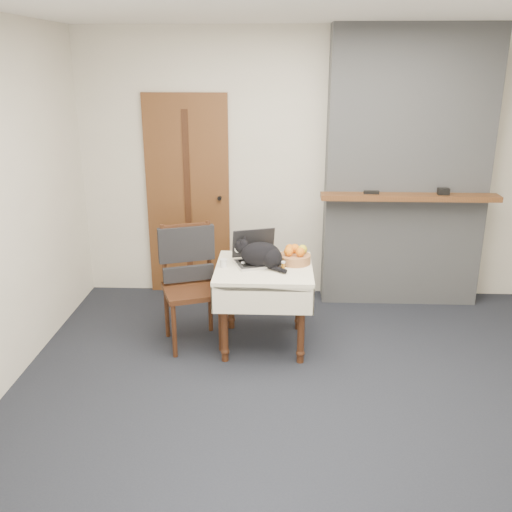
{
  "coord_description": "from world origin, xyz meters",
  "views": [
    {
      "loc": [
        -0.28,
        -3.55,
        2.27
      ],
      "look_at": [
        -0.47,
        0.75,
        0.8
      ],
      "focal_mm": 40.0,
      "sensor_mm": 36.0,
      "label": 1
    }
  ],
  "objects": [
    {
      "name": "ground",
      "position": [
        0.0,
        0.0,
        0.0
      ],
      "size": [
        4.5,
        4.5,
        0.0
      ],
      "primitive_type": "plane",
      "color": "black",
      "rests_on": "ground"
    },
    {
      "name": "room_shell",
      "position": [
        0.0,
        0.46,
        1.76
      ],
      "size": [
        4.52,
        4.01,
        2.61
      ],
      "color": "beige",
      "rests_on": "ground"
    },
    {
      "name": "door",
      "position": [
        -1.2,
        1.97,
        1.0
      ],
      "size": [
        0.82,
        0.1,
        2.0
      ],
      "color": "brown",
      "rests_on": "ground"
    },
    {
      "name": "chimney",
      "position": [
        0.9,
        1.85,
        1.3
      ],
      "size": [
        1.62,
        0.48,
        2.6
      ],
      "color": "gray",
      "rests_on": "ground"
    },
    {
      "name": "side_table",
      "position": [
        -0.41,
        0.8,
        0.59
      ],
      "size": [
        0.78,
        0.78,
        0.7
      ],
      "color": "#3D2110",
      "rests_on": "ground"
    },
    {
      "name": "laptop",
      "position": [
        -0.47,
        0.89,
        0.77
      ],
      "size": [
        0.44,
        0.41,
        0.27
      ],
      "rotation": [
        0.0,
        0.0,
        0.33
      ],
      "color": "#B7B7BC",
      "rests_on": "side_table"
    },
    {
      "name": "cat",
      "position": [
        -0.43,
        0.79,
        0.8
      ],
      "size": [
        0.44,
        0.33,
        0.23
      ],
      "rotation": [
        0.0,
        0.0,
        -0.33
      ],
      "color": "black",
      "rests_on": "side_table"
    },
    {
      "name": "cream_jar",
      "position": [
        -0.73,
        0.77,
        0.73
      ],
      "size": [
        0.06,
        0.06,
        0.07
      ],
      "primitive_type": "cylinder",
      "color": "silver",
      "rests_on": "side_table"
    },
    {
      "name": "pill_bottle",
      "position": [
        -0.25,
        0.72,
        0.74
      ],
      "size": [
        0.03,
        0.03,
        0.07
      ],
      "color": "#AB6615",
      "rests_on": "side_table"
    },
    {
      "name": "fruit_basket",
      "position": [
        -0.16,
        0.89,
        0.76
      ],
      "size": [
        0.26,
        0.26,
        0.15
      ],
      "color": "#AE7746",
      "rests_on": "side_table"
    },
    {
      "name": "desk_clutter",
      "position": [
        -0.22,
        0.83,
        0.7
      ],
      "size": [
        0.11,
        0.1,
        0.01
      ],
      "primitive_type": "cube",
      "rotation": [
        0.0,
        0.0,
        0.7
      ],
      "color": "black",
      "rests_on": "side_table"
    },
    {
      "name": "chair",
      "position": [
        -1.03,
        0.88,
        0.65
      ],
      "size": [
        0.58,
        0.57,
        1.01
      ],
      "rotation": [
        0.0,
        0.0,
        0.34
      ],
      "color": "#3D2110",
      "rests_on": "ground"
    }
  ]
}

